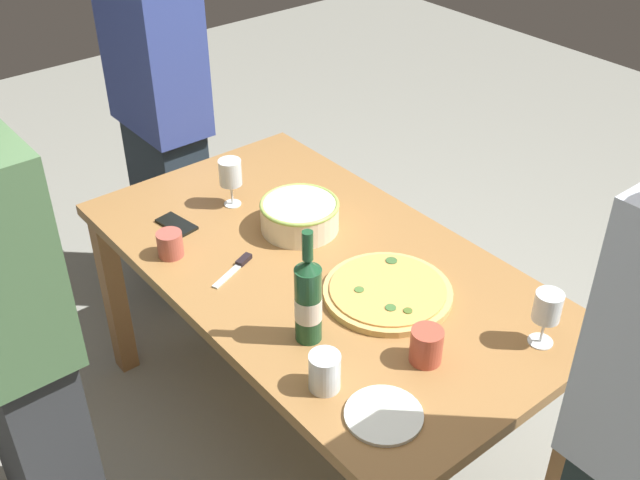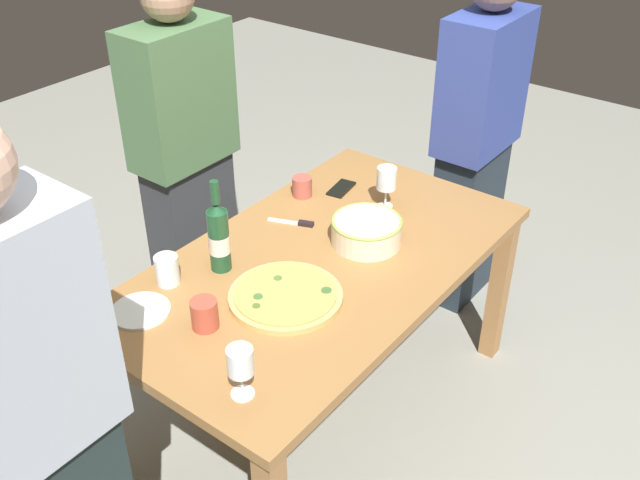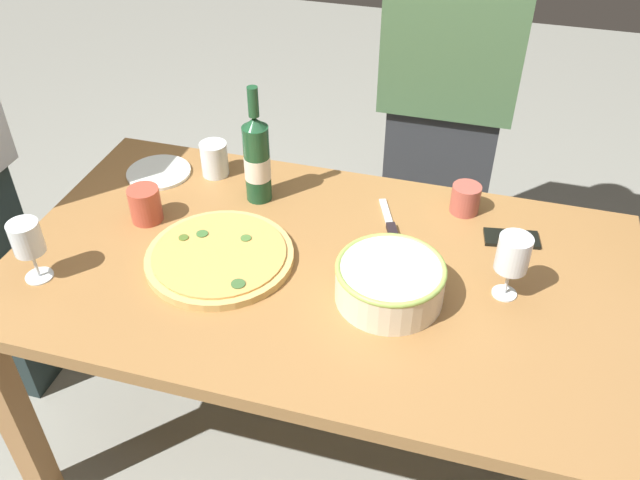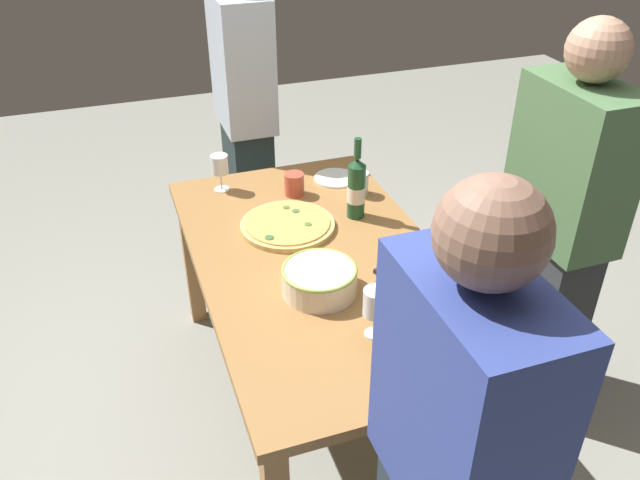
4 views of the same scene
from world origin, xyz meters
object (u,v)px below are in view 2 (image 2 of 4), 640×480
at_px(wine_glass_by_bottle, 240,364).
at_px(cup_amber, 205,314).
at_px(serving_bowl, 366,230).
at_px(cup_ceramic, 167,270).
at_px(dining_table, 320,280).
at_px(side_plate, 140,311).
at_px(wine_bottle, 219,236).
at_px(person_host, 476,143).
at_px(person_guest_right, 185,157).
at_px(pizza, 286,296).
at_px(cup_spare, 302,187).
at_px(cell_phone, 341,188).
at_px(person_guest_left, 36,431).
at_px(pizza_knife, 297,223).
at_px(wine_glass_near_pizza, 387,180).

bearing_deg(wine_glass_by_bottle, cup_amber, 63.23).
relative_size(serving_bowl, cup_ceramic, 2.51).
distance_m(dining_table, side_plate, 0.66).
height_order(wine_bottle, person_host, person_host).
relative_size(person_host, person_guest_right, 1.01).
bearing_deg(person_guest_right, pizza, -13.06).
bearing_deg(pizza, side_plate, 135.72).
xyz_separation_m(serving_bowl, wine_glass_by_bottle, (-0.85, -0.16, 0.06)).
height_order(serving_bowl, cup_amber, same).
xyz_separation_m(dining_table, wine_glass_by_bottle, (-0.66, -0.23, 0.21)).
bearing_deg(cup_spare, cell_phone, -35.60).
bearing_deg(person_guest_right, cell_phone, 34.69).
relative_size(wine_bottle, wine_glass_by_bottle, 2.09).
distance_m(cup_amber, person_guest_left, 0.64).
distance_m(dining_table, pizza_knife, 0.28).
relative_size(pizza, cup_ceramic, 3.64).
bearing_deg(person_guest_right, cup_amber, -28.05).
height_order(wine_glass_by_bottle, cell_phone, wine_glass_by_bottle).
distance_m(wine_bottle, cup_ceramic, 0.21).
distance_m(side_plate, pizza_knife, 0.73).
distance_m(wine_bottle, cup_amber, 0.33).
bearing_deg(side_plate, wine_glass_near_pizza, -13.83).
xyz_separation_m(pizza, person_host, (1.33, -0.00, 0.05)).
distance_m(cup_amber, pizza_knife, 0.67).
height_order(cup_ceramic, pizza_knife, cup_ceramic).
bearing_deg(wine_glass_near_pizza, person_host, -6.87).
xyz_separation_m(pizza, pizza_knife, (0.39, 0.27, -0.01)).
relative_size(side_plate, person_guest_left, 0.11).
bearing_deg(wine_glass_by_bottle, person_guest_right, 52.49).
bearing_deg(person_guest_right, person_guest_left, -43.75).
bearing_deg(dining_table, person_host, -2.83).
bearing_deg(cup_amber, cup_ceramic, 71.30).
xyz_separation_m(wine_glass_near_pizza, wine_glass_by_bottle, (-1.12, -0.25, -0.00)).
height_order(wine_glass_near_pizza, cell_phone, wine_glass_near_pizza).
height_order(cup_ceramic, cell_phone, cup_ceramic).
relative_size(pizza, wine_bottle, 1.10).
distance_m(wine_glass_by_bottle, cup_amber, 0.33).
height_order(wine_bottle, pizza_knife, wine_bottle).
relative_size(wine_bottle, person_guest_left, 0.20).
relative_size(wine_bottle, cup_amber, 3.49).
height_order(serving_bowl, wine_bottle, wine_bottle).
xyz_separation_m(wine_glass_by_bottle, side_plate, (0.07, 0.51, -0.11)).
bearing_deg(wine_bottle, cup_ceramic, 153.89).
height_order(cup_spare, cell_phone, cup_spare).
distance_m(cup_ceramic, cell_phone, 0.89).
height_order(dining_table, pizza, pizza).
xyz_separation_m(pizza_knife, person_guest_right, (0.06, 0.67, 0.05)).
height_order(person_host, person_guest_left, person_guest_left).
relative_size(cup_ceramic, side_plate, 0.54).
relative_size(cup_spare, pizza_knife, 0.46).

